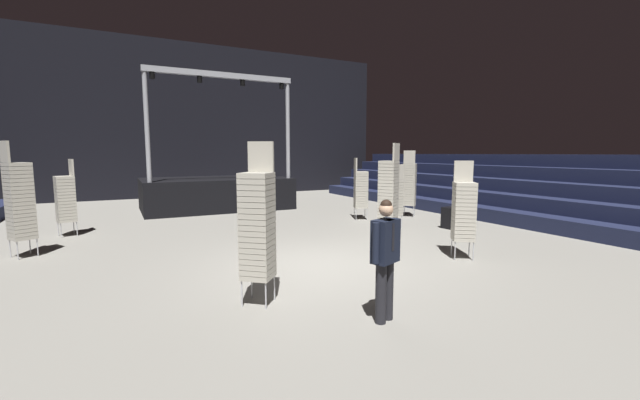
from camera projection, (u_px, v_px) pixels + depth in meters
ground_plane at (321, 267)px, 8.20m from camera, size 22.00×30.00×0.10m
arena_end_wall at (191, 121)px, 20.97m from camera, size 22.00×0.30×8.00m
bleacher_bank_right at (553, 189)px, 13.09m from camera, size 3.75×24.00×2.25m
stage_riser at (217, 192)px, 16.44m from camera, size 5.77×3.37×5.27m
man_with_tie at (386, 254)px, 5.36m from camera, size 0.56×0.36×1.69m
chair_stack_front_left at (19, 200)px, 8.69m from camera, size 0.60×0.60×2.56m
chair_stack_front_right at (464, 210)px, 8.63m from camera, size 0.61×0.61×2.14m
chair_stack_mid_left at (394, 196)px, 12.14m from camera, size 0.46×0.46×1.96m
chair_stack_mid_right at (66, 198)px, 10.97m from camera, size 0.54×0.54×2.14m
chair_stack_mid_centre at (361, 189)px, 13.76m from camera, size 0.58×0.58×2.14m
chair_stack_rear_left at (257, 224)px, 5.97m from camera, size 0.62×0.62×2.48m
chair_stack_rear_right at (389, 191)px, 10.68m from camera, size 0.61×0.61×2.56m
chair_stack_rear_centre at (409, 184)px, 14.41m from camera, size 0.62×0.62×2.39m
equipment_road_case at (458, 218)px, 12.23m from camera, size 0.97×0.71×0.65m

